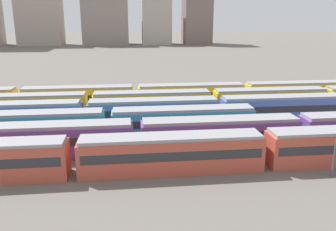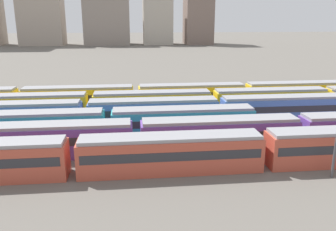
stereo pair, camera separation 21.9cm
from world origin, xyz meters
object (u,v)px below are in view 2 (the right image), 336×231
object	(u,v)px
train_track_4	(152,103)
train_track_3	(85,114)
train_track_0	(264,149)
train_track_1	(137,137)
train_track_2	(29,127)
train_track_5	(136,96)

from	to	relation	value
train_track_4	train_track_3	bearing A→B (deg)	-151.68
train_track_3	train_track_0	bearing A→B (deg)	-38.59
train_track_1	train_track_4	size ratio (longest dim) A/B	0.80
train_track_0	train_track_1	distance (m)	13.69
train_track_2	train_track_4	xyz separation A→B (m)	(15.66, 10.40, 0.00)
train_track_1	train_track_3	bearing A→B (deg)	123.51
train_track_1	train_track_2	distance (m)	13.91
train_track_0	train_track_1	size ratio (longest dim) A/B	1.51
train_track_0	train_track_2	bearing A→B (deg)	157.86
train_track_0	train_track_1	bearing A→B (deg)	157.67
train_track_3	train_track_5	bearing A→B (deg)	55.16
train_track_1	train_track_2	bearing A→B (deg)	158.05
train_track_3	train_track_4	world-z (taller)	same
train_track_0	train_track_1	world-z (taller)	same
train_track_5	train_track_0	bearing A→B (deg)	-64.67
train_track_2	train_track_5	size ratio (longest dim) A/B	0.75
train_track_3	train_track_4	distance (m)	10.96
train_track_1	train_track_4	world-z (taller)	same
train_track_2	train_track_5	xyz separation A→B (m)	(13.26, 15.60, 0.00)
train_track_2	train_track_0	bearing A→B (deg)	-22.14
train_track_1	train_track_4	xyz separation A→B (m)	(2.76, 15.60, 0.00)
train_track_0	train_track_5	xyz separation A→B (m)	(-12.31, 26.00, 0.00)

